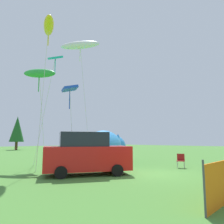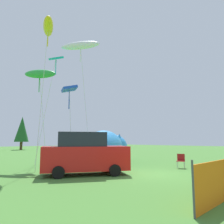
# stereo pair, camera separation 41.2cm
# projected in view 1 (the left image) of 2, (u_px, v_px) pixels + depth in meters

# --- Properties ---
(ground_plane) EXTENTS (120.00, 120.00, 0.00)m
(ground_plane) POSITION_uv_depth(u_px,v_px,m) (153.00, 174.00, 11.37)
(ground_plane) COLOR #477F33
(parked_car) EXTENTS (4.64, 3.63, 2.15)m
(parked_car) POSITION_uv_depth(u_px,v_px,m) (86.00, 154.00, 11.19)
(parked_car) COLOR red
(parked_car) RESTS_ON ground
(folding_chair) EXTENTS (0.65, 0.65, 0.89)m
(folding_chair) POSITION_uv_depth(u_px,v_px,m) (181.00, 160.00, 13.89)
(folding_chair) COLOR maroon
(folding_chair) RESTS_ON ground
(inflatable_cat) EXTENTS (7.23, 5.80, 2.47)m
(inflatable_cat) POSITION_uv_depth(u_px,v_px,m) (106.00, 148.00, 16.83)
(inflatable_cat) COLOR #338CD8
(inflatable_cat) RESTS_ON ground
(kite_yellow_hero) EXTENTS (1.74, 2.63, 9.24)m
(kite_yellow_hero) POSITION_uv_depth(u_px,v_px,m) (49.00, 26.00, 13.67)
(kite_yellow_hero) COLOR silver
(kite_yellow_hero) RESTS_ON ground
(kite_green_fish) EXTENTS (2.54, 3.24, 6.83)m
(kite_green_fish) POSITION_uv_depth(u_px,v_px,m) (39.00, 74.00, 15.10)
(kite_green_fish) COLOR silver
(kite_green_fish) RESTS_ON ground
(kite_blue_box) EXTENTS (1.43, 2.40, 5.20)m
(kite_blue_box) POSITION_uv_depth(u_px,v_px,m) (70.00, 90.00, 13.77)
(kite_blue_box) COLOR silver
(kite_blue_box) RESTS_ON ground
(kite_teal_diamond) EXTENTS (1.61, 1.13, 8.40)m
(kite_teal_diamond) POSITION_uv_depth(u_px,v_px,m) (55.00, 60.00, 16.76)
(kite_teal_diamond) COLOR silver
(kite_teal_diamond) RESTS_ON ground
(kite_white_ghost) EXTENTS (2.78, 2.77, 9.63)m
(kite_white_ghost) POSITION_uv_depth(u_px,v_px,m) (80.00, 45.00, 16.90)
(kite_white_ghost) COLOR silver
(kite_white_ghost) RESTS_ON ground
(horizon_tree_east) EXTENTS (2.61, 2.61, 6.23)m
(horizon_tree_east) POSITION_uv_depth(u_px,v_px,m) (17.00, 129.00, 40.75)
(horizon_tree_east) COLOR brown
(horizon_tree_east) RESTS_ON ground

